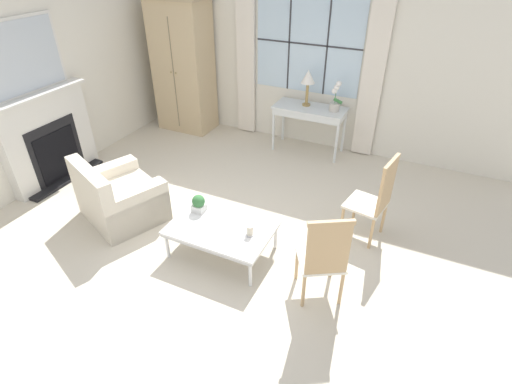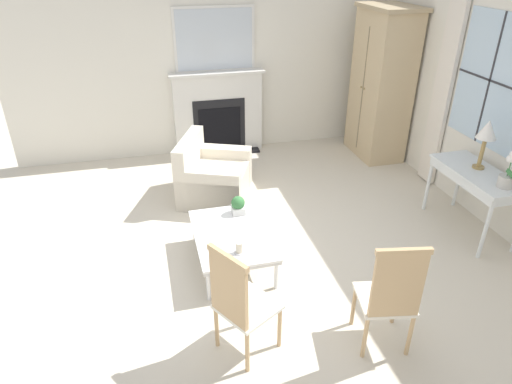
{
  "view_description": "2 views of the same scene",
  "coord_description": "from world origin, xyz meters",
  "px_view_note": "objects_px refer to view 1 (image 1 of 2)",
  "views": [
    {
      "loc": [
        2.06,
        -3.28,
        3.19
      ],
      "look_at": [
        0.37,
        0.3,
        0.59
      ],
      "focal_mm": 28.0,
      "sensor_mm": 36.0,
      "label": 1
    },
    {
      "loc": [
        4.16,
        -0.97,
        3.08
      ],
      "look_at": [
        0.05,
        0.07,
        0.77
      ],
      "focal_mm": 32.0,
      "sensor_mm": 36.0,
      "label": 2
    }
  ],
  "objects_px": {
    "table_lamp": "(308,79)",
    "coffee_table": "(222,229)",
    "fireplace": "(46,132)",
    "accent_chair_wooden": "(324,255)",
    "side_chair_wooden": "(377,196)",
    "armchair_upholstered": "(120,199)",
    "console_table": "(310,112)",
    "pillar_candle": "(250,231)",
    "armoire": "(183,66)",
    "potted_orchid": "(335,100)",
    "potted_plant_small": "(199,203)"
  },
  "relations": [
    {
      "from": "coffee_table",
      "to": "armoire",
      "type": "bearing_deg",
      "value": 129.39
    },
    {
      "from": "console_table",
      "to": "armchair_upholstered",
      "type": "xyz_separation_m",
      "value": [
        -1.58,
        -2.86,
        -0.41
      ]
    },
    {
      "from": "fireplace",
      "to": "coffee_table",
      "type": "height_order",
      "value": "fireplace"
    },
    {
      "from": "console_table",
      "to": "side_chair_wooden",
      "type": "relative_size",
      "value": 1.05
    },
    {
      "from": "coffee_table",
      "to": "console_table",
      "type": "bearing_deg",
      "value": 89.31
    },
    {
      "from": "accent_chair_wooden",
      "to": "potted_orchid",
      "type": "bearing_deg",
      "value": 104.75
    },
    {
      "from": "side_chair_wooden",
      "to": "console_table",
      "type": "bearing_deg",
      "value": 127.76
    },
    {
      "from": "potted_plant_small",
      "to": "fireplace",
      "type": "bearing_deg",
      "value": 174.62
    },
    {
      "from": "armchair_upholstered",
      "to": "side_chair_wooden",
      "type": "xyz_separation_m",
      "value": [
        3.04,
        0.97,
        0.32
      ]
    },
    {
      "from": "table_lamp",
      "to": "coffee_table",
      "type": "relative_size",
      "value": 0.5
    },
    {
      "from": "side_chair_wooden",
      "to": "accent_chair_wooden",
      "type": "height_order",
      "value": "side_chair_wooden"
    },
    {
      "from": "armchair_upholstered",
      "to": "coffee_table",
      "type": "relative_size",
      "value": 1.06
    },
    {
      "from": "table_lamp",
      "to": "potted_orchid",
      "type": "xyz_separation_m",
      "value": [
        0.48,
        -0.04,
        -0.26
      ]
    },
    {
      "from": "potted_orchid",
      "to": "potted_plant_small",
      "type": "height_order",
      "value": "potted_orchid"
    },
    {
      "from": "armoire",
      "to": "armchair_upholstered",
      "type": "bearing_deg",
      "value": -73.81
    },
    {
      "from": "console_table",
      "to": "potted_plant_small",
      "type": "height_order",
      "value": "console_table"
    },
    {
      "from": "console_table",
      "to": "pillar_candle",
      "type": "height_order",
      "value": "console_table"
    },
    {
      "from": "potted_orchid",
      "to": "pillar_candle",
      "type": "relative_size",
      "value": 3.63
    },
    {
      "from": "potted_plant_small",
      "to": "pillar_candle",
      "type": "xyz_separation_m",
      "value": [
        0.75,
        -0.15,
        -0.05
      ]
    },
    {
      "from": "armoire",
      "to": "pillar_candle",
      "type": "height_order",
      "value": "armoire"
    },
    {
      "from": "fireplace",
      "to": "pillar_candle",
      "type": "xyz_separation_m",
      "value": [
        3.45,
        -0.4,
        -0.34
      ]
    },
    {
      "from": "console_table",
      "to": "table_lamp",
      "type": "distance_m",
      "value": 0.54
    },
    {
      "from": "console_table",
      "to": "table_lamp",
      "type": "xyz_separation_m",
      "value": [
        -0.09,
        0.05,
        0.53
      ]
    },
    {
      "from": "table_lamp",
      "to": "armchair_upholstered",
      "type": "bearing_deg",
      "value": -117.02
    },
    {
      "from": "armoire",
      "to": "console_table",
      "type": "height_order",
      "value": "armoire"
    },
    {
      "from": "table_lamp",
      "to": "potted_plant_small",
      "type": "bearing_deg",
      "value": -96.88
    },
    {
      "from": "armoire",
      "to": "console_table",
      "type": "bearing_deg",
      "value": 0.73
    },
    {
      "from": "fireplace",
      "to": "potted_plant_small",
      "type": "relative_size",
      "value": 10.72
    },
    {
      "from": "table_lamp",
      "to": "armoire",
      "type": "bearing_deg",
      "value": -177.91
    },
    {
      "from": "armoire",
      "to": "pillar_candle",
      "type": "bearing_deg",
      "value": -46.57
    },
    {
      "from": "armoire",
      "to": "side_chair_wooden",
      "type": "distance_m",
      "value": 4.33
    },
    {
      "from": "table_lamp",
      "to": "coffee_table",
      "type": "distance_m",
      "value": 3.09
    },
    {
      "from": "armchair_upholstered",
      "to": "console_table",
      "type": "bearing_deg",
      "value": 61.17
    },
    {
      "from": "fireplace",
      "to": "side_chair_wooden",
      "type": "bearing_deg",
      "value": 7.46
    },
    {
      "from": "armoire",
      "to": "potted_plant_small",
      "type": "xyz_separation_m",
      "value": [
        1.97,
        -2.72,
        -0.68
      ]
    },
    {
      "from": "console_table",
      "to": "armchair_upholstered",
      "type": "relative_size",
      "value": 0.95
    },
    {
      "from": "fireplace",
      "to": "accent_chair_wooden",
      "type": "bearing_deg",
      "value": -7.95
    },
    {
      "from": "fireplace",
      "to": "coffee_table",
      "type": "bearing_deg",
      "value": -7.56
    },
    {
      "from": "potted_orchid",
      "to": "accent_chair_wooden",
      "type": "bearing_deg",
      "value": -75.25
    },
    {
      "from": "coffee_table",
      "to": "pillar_candle",
      "type": "relative_size",
      "value": 8.68
    },
    {
      "from": "fireplace",
      "to": "side_chair_wooden",
      "type": "height_order",
      "value": "fireplace"
    },
    {
      "from": "armchair_upholstered",
      "to": "coffee_table",
      "type": "bearing_deg",
      "value": -1.7
    },
    {
      "from": "table_lamp",
      "to": "pillar_candle",
      "type": "height_order",
      "value": "table_lamp"
    },
    {
      "from": "armchair_upholstered",
      "to": "accent_chair_wooden",
      "type": "distance_m",
      "value": 2.82
    },
    {
      "from": "accent_chair_wooden",
      "to": "armoire",
      "type": "bearing_deg",
      "value": 139.6
    },
    {
      "from": "table_lamp",
      "to": "accent_chair_wooden",
      "type": "distance_m",
      "value": 3.47
    },
    {
      "from": "table_lamp",
      "to": "pillar_candle",
      "type": "relative_size",
      "value": 4.37
    },
    {
      "from": "console_table",
      "to": "accent_chair_wooden",
      "type": "xyz_separation_m",
      "value": [
        1.21,
        -3.1,
        -0.1
      ]
    },
    {
      "from": "coffee_table",
      "to": "potted_plant_small",
      "type": "height_order",
      "value": "potted_plant_small"
    },
    {
      "from": "console_table",
      "to": "armchair_upholstered",
      "type": "bearing_deg",
      "value": -118.83
    }
  ]
}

